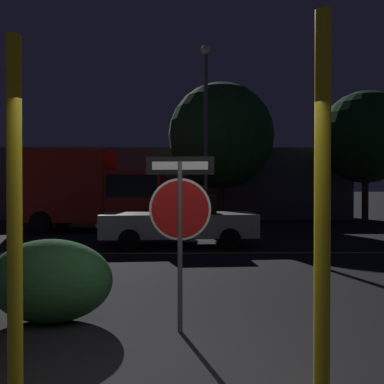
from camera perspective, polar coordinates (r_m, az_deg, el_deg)
name	(u,v)px	position (r m, az deg, el deg)	size (l,w,h in m)	color
ground_plane	(172,382)	(4.27, -2.63, -23.95)	(260.00, 260.00, 0.00)	black
road_center_stripe	(179,253)	(11.47, -1.73, -8.15)	(35.83, 0.12, 0.01)	gold
stop_sign	(180,209)	(5.22, -1.61, -2.30)	(0.83, 0.10, 2.14)	#4C4C51
yellow_pole_left	(15,220)	(3.79, -22.58, -3.44)	(0.12, 0.12, 3.02)	yellow
yellow_pole_right	(322,203)	(3.81, 16.99, -1.40)	(0.14, 0.14, 3.28)	yellow
hedge_bush_1	(50,281)	(6.01, -18.35, -11.16)	(1.63, 0.96, 1.09)	#2D6633
passing_car_2	(179,221)	(12.76, -1.73, -3.88)	(4.72, 2.09, 1.51)	silver
delivery_truck	(93,189)	(17.56, -13.08, 0.35)	(5.80, 2.91, 3.18)	maroon
street_lamp	(206,120)	(17.07, 1.85, 9.53)	(0.39, 0.39, 7.35)	#4C4C51
tree_0	(221,136)	(21.28, 3.89, 7.48)	(5.19, 5.19, 6.86)	#422D1E
tree_1	(365,137)	(23.00, 22.12, 6.76)	(4.57, 4.57, 6.49)	#422D1E
building_backdrop	(148,184)	(24.23, -5.94, 1.09)	(22.10, 3.44, 3.83)	#4C4C56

